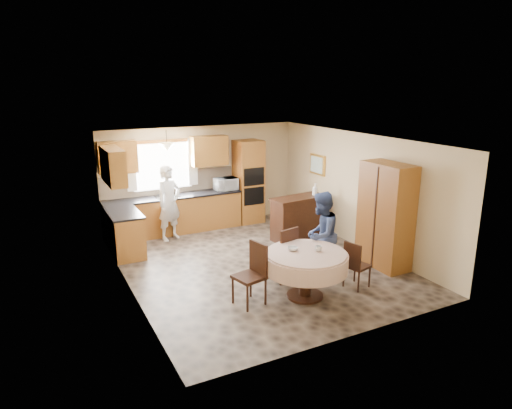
{
  "coord_description": "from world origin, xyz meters",
  "views": [
    {
      "loc": [
        -3.9,
        -7.58,
        3.56
      ],
      "look_at": [
        0.14,
        0.3,
        1.16
      ],
      "focal_mm": 32.0,
      "sensor_mm": 36.0,
      "label": 1
    }
  ],
  "objects_px": {
    "oven_tower": "(249,182)",
    "chair_left": "(253,271)",
    "sideboard": "(298,219)",
    "person_sink": "(169,203)",
    "cupboard": "(386,216)",
    "chair_back": "(285,251)",
    "chair_right": "(355,263)",
    "dining_table": "(306,262)",
    "person_dining": "(321,235)"
  },
  "relations": [
    {
      "from": "oven_tower",
      "to": "chair_left",
      "type": "distance_m",
      "value": 4.58
    },
    {
      "from": "sideboard",
      "to": "person_sink",
      "type": "relative_size",
      "value": 0.76
    },
    {
      "from": "cupboard",
      "to": "chair_back",
      "type": "bearing_deg",
      "value": 172.87
    },
    {
      "from": "oven_tower",
      "to": "chair_right",
      "type": "distance_m",
      "value": 4.48
    },
    {
      "from": "cupboard",
      "to": "dining_table",
      "type": "xyz_separation_m",
      "value": [
        -2.13,
        -0.47,
        -0.4
      ]
    },
    {
      "from": "cupboard",
      "to": "person_dining",
      "type": "distance_m",
      "value": 1.44
    },
    {
      "from": "chair_left",
      "to": "cupboard",
      "type": "bearing_deg",
      "value": 81.58
    },
    {
      "from": "person_sink",
      "to": "cupboard",
      "type": "bearing_deg",
      "value": -70.33
    },
    {
      "from": "dining_table",
      "to": "person_sink",
      "type": "height_order",
      "value": "person_sink"
    },
    {
      "from": "sideboard",
      "to": "person_dining",
      "type": "xyz_separation_m",
      "value": [
        -0.78,
        -1.99,
        0.35
      ]
    },
    {
      "from": "oven_tower",
      "to": "chair_back",
      "type": "height_order",
      "value": "oven_tower"
    },
    {
      "from": "chair_back",
      "to": "chair_left",
      "type": "bearing_deg",
      "value": 16.88
    },
    {
      "from": "chair_back",
      "to": "person_sink",
      "type": "bearing_deg",
      "value": -82.18
    },
    {
      "from": "cupboard",
      "to": "chair_left",
      "type": "bearing_deg",
      "value": -175.28
    },
    {
      "from": "chair_back",
      "to": "chair_right",
      "type": "distance_m",
      "value": 1.26
    },
    {
      "from": "oven_tower",
      "to": "sideboard",
      "type": "bearing_deg",
      "value": -76.27
    },
    {
      "from": "oven_tower",
      "to": "person_dining",
      "type": "relative_size",
      "value": 1.3
    },
    {
      "from": "person_sink",
      "to": "sideboard",
      "type": "bearing_deg",
      "value": -50.54
    },
    {
      "from": "chair_left",
      "to": "chair_back",
      "type": "height_order",
      "value": "chair_left"
    },
    {
      "from": "sideboard",
      "to": "chair_back",
      "type": "distance_m",
      "value": 2.37
    },
    {
      "from": "person_sink",
      "to": "person_dining",
      "type": "relative_size",
      "value": 1.06
    },
    {
      "from": "chair_left",
      "to": "person_dining",
      "type": "relative_size",
      "value": 0.63
    },
    {
      "from": "sideboard",
      "to": "person_dining",
      "type": "height_order",
      "value": "person_dining"
    },
    {
      "from": "chair_left",
      "to": "chair_back",
      "type": "distance_m",
      "value": 1.04
    },
    {
      "from": "chair_back",
      "to": "oven_tower",
      "type": "bearing_deg",
      "value": -118.88
    },
    {
      "from": "chair_right",
      "to": "person_sink",
      "type": "height_order",
      "value": "person_sink"
    },
    {
      "from": "oven_tower",
      "to": "person_sink",
      "type": "distance_m",
      "value": 2.28
    },
    {
      "from": "dining_table",
      "to": "chair_left",
      "type": "distance_m",
      "value": 0.91
    },
    {
      "from": "cupboard",
      "to": "chair_back",
      "type": "distance_m",
      "value": 2.18
    },
    {
      "from": "sideboard",
      "to": "cupboard",
      "type": "xyz_separation_m",
      "value": [
        0.64,
        -2.12,
        0.56
      ]
    },
    {
      "from": "dining_table",
      "to": "chair_right",
      "type": "relative_size",
      "value": 1.63
    },
    {
      "from": "oven_tower",
      "to": "sideboard",
      "type": "distance_m",
      "value": 1.89
    },
    {
      "from": "cupboard",
      "to": "person_sink",
      "type": "bearing_deg",
      "value": 133.84
    },
    {
      "from": "dining_table",
      "to": "chair_back",
      "type": "height_order",
      "value": "chair_back"
    },
    {
      "from": "sideboard",
      "to": "person_sink",
      "type": "xyz_separation_m",
      "value": [
        -2.66,
        1.32,
        0.4
      ]
    },
    {
      "from": "dining_table",
      "to": "chair_right",
      "type": "height_order",
      "value": "chair_right"
    },
    {
      "from": "cupboard",
      "to": "dining_table",
      "type": "relative_size",
      "value": 1.46
    },
    {
      "from": "cupboard",
      "to": "chair_left",
      "type": "height_order",
      "value": "cupboard"
    },
    {
      "from": "chair_right",
      "to": "person_dining",
      "type": "relative_size",
      "value": 0.53
    },
    {
      "from": "sideboard",
      "to": "person_sink",
      "type": "bearing_deg",
      "value": 147.17
    },
    {
      "from": "cupboard",
      "to": "person_sink",
      "type": "distance_m",
      "value": 4.77
    },
    {
      "from": "dining_table",
      "to": "person_sink",
      "type": "distance_m",
      "value": 4.08
    },
    {
      "from": "chair_left",
      "to": "person_sink",
      "type": "relative_size",
      "value": 0.59
    },
    {
      "from": "chair_left",
      "to": "person_sink",
      "type": "distance_m",
      "value": 3.71
    },
    {
      "from": "sideboard",
      "to": "dining_table",
      "type": "height_order",
      "value": "sideboard"
    },
    {
      "from": "oven_tower",
      "to": "cupboard",
      "type": "bearing_deg",
      "value": -74.52
    },
    {
      "from": "person_dining",
      "to": "chair_back",
      "type": "bearing_deg",
      "value": -43.43
    },
    {
      "from": "sideboard",
      "to": "person_dining",
      "type": "bearing_deg",
      "value": -117.76
    },
    {
      "from": "oven_tower",
      "to": "cupboard",
      "type": "height_order",
      "value": "oven_tower"
    },
    {
      "from": "sideboard",
      "to": "chair_left",
      "type": "relative_size",
      "value": 1.28
    }
  ]
}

